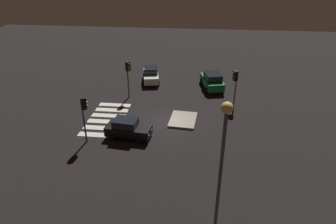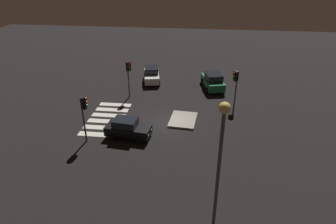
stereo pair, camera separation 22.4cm
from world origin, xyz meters
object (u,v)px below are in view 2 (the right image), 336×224
object	(u,v)px
traffic_light_east	(84,108)
traffic_light_west	(236,80)
car_green	(213,81)
traffic_light_south	(129,71)
traffic_island	(183,120)
street_lamp	(221,148)
car_black	(128,128)
car_white	(152,75)

from	to	relation	value
traffic_light_east	traffic_light_west	bearing A→B (deg)	0.38
car_green	traffic_light_east	distance (m)	15.96
traffic_light_south	traffic_island	bearing A→B (deg)	9.49
traffic_light_south	traffic_light_west	bearing A→B (deg)	41.64
street_lamp	traffic_light_south	bearing A→B (deg)	-152.53
car_black	traffic_island	bearing A→B (deg)	43.10
traffic_light_east	traffic_light_west	distance (m)	14.42
traffic_island	car_white	bearing A→B (deg)	-154.46
traffic_island	car_white	size ratio (longest dim) A/B	0.79
car_black	car_green	world-z (taller)	car_green
car_black	street_lamp	bearing A→B (deg)	-45.03
car_black	car_white	distance (m)	12.50
car_white	street_lamp	size ratio (longest dim) A/B	0.54
car_black	street_lamp	world-z (taller)	street_lamp
traffic_island	car_green	world-z (taller)	car_green
car_black	traffic_light_west	distance (m)	11.52
traffic_island	traffic_light_east	world-z (taller)	traffic_light_east
car_black	traffic_light_south	world-z (taller)	traffic_light_south
traffic_island	traffic_light_south	bearing A→B (deg)	-126.89
car_green	traffic_light_east	size ratio (longest dim) A/B	1.16
traffic_island	street_lamp	distance (m)	13.11
car_white	traffic_light_south	world-z (taller)	traffic_light_south
traffic_light_east	traffic_light_south	size ratio (longest dim) A/B	0.98
traffic_island	car_white	distance (m)	10.29
car_green	traffic_light_west	distance (m)	5.13
traffic_island	car_green	bearing A→B (deg)	160.78
traffic_light_west	street_lamp	world-z (taller)	street_lamp
car_green	traffic_light_south	size ratio (longest dim) A/B	1.14
car_white	traffic_light_south	xyz separation A→B (m)	(4.79, -1.53, 2.14)
car_black	traffic_light_east	size ratio (longest dim) A/B	1.00
car_white	street_lamp	distance (m)	22.60
car_white	car_green	bearing A→B (deg)	68.61
traffic_light_east	traffic_light_south	bearing A→B (deg)	48.17
car_white	traffic_light_west	size ratio (longest dim) A/B	1.13
car_green	traffic_island	bearing A→B (deg)	147.23
traffic_light_east	street_lamp	bearing A→B (deg)	-69.80
car_green	car_white	bearing A→B (deg)	65.98
traffic_light_south	street_lamp	world-z (taller)	street_lamp
car_white	traffic_light_east	world-z (taller)	traffic_light_east
car_green	traffic_light_west	xyz separation A→B (m)	(4.34, 1.97, 1.88)
car_white	street_lamp	bearing A→B (deg)	7.30
traffic_island	car_green	distance (m)	8.44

